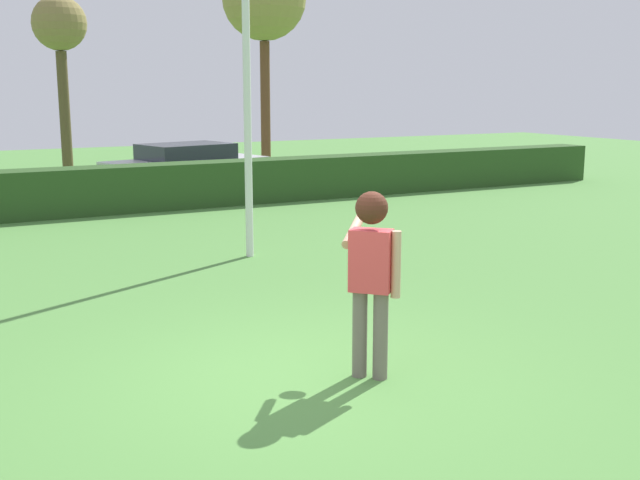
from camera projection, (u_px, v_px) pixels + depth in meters
The scene contains 8 objects.
ground_plane at pixel (301, 378), 7.40m from camera, with size 60.00×60.00×0.00m, color #50893F.
person at pixel (371, 264), 7.21m from camera, with size 0.50×0.82×1.77m.
frisbee at pixel (370, 234), 7.74m from camera, with size 0.22×0.22×0.07m.
lamppost at pixel (246, 24), 12.01m from camera, with size 0.24×0.24×6.64m.
hedge_row at pixel (74, 192), 16.68m from camera, with size 28.97×0.90×1.01m, color #28491E.
parked_car_silver at pixel (187, 165), 20.42m from camera, with size 4.49×2.66×1.25m.
bare_elm_tree at pixel (264, 0), 22.73m from camera, with size 2.46×2.46×6.47m.
oak_tree at pixel (60, 31), 23.17m from camera, with size 1.60×1.60×5.34m.
Camera 1 is at (-3.13, -6.28, 2.70)m, focal length 44.02 mm.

